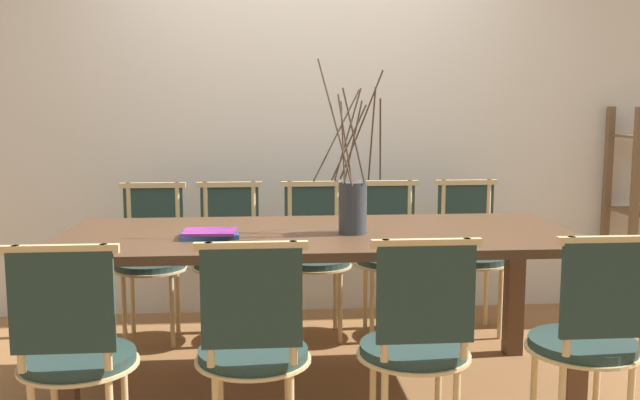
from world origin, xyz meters
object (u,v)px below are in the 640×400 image
dining_table (320,252)px  chair_far_center (315,252)px  chair_near_center (417,341)px  vase_centerpiece (353,203)px  book_stack (209,234)px

dining_table → chair_far_center: chair_far_center is taller
chair_near_center → vase_centerpiece: size_ratio=1.13×
book_stack → chair_far_center: bearing=59.3°
book_stack → chair_near_center: bearing=-41.2°
dining_table → book_stack: size_ratio=8.83×
chair_far_center → book_stack: 1.10m
dining_table → book_stack: (-0.51, -0.11, 0.11)m
dining_table → chair_far_center: 0.82m
chair_far_center → vase_centerpiece: vase_centerpiece is taller
vase_centerpiece → book_stack: 0.67m
chair_near_center → vase_centerpiece: (-0.14, 0.75, 0.41)m
chair_far_center → vase_centerpiece: size_ratio=1.13×
chair_far_center → book_stack: size_ratio=3.33×
dining_table → vase_centerpiece: bearing=-19.3°
chair_near_center → chair_far_center: size_ratio=1.00×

